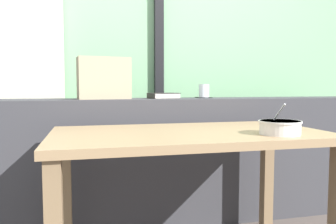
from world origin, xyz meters
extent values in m
cube|color=#7AAD7F|center=(0.00, 1.11, 1.40)|extent=(4.80, 0.08, 2.80)
cube|color=beige|center=(-0.99, 1.01, 1.25)|extent=(0.56, 0.06, 2.50)
cube|color=black|center=(0.01, 1.04, 1.30)|extent=(0.07, 0.05, 2.60)
cube|color=#38383D|center=(0.00, 0.55, 0.41)|extent=(2.80, 0.36, 0.82)
cube|color=#826849|center=(-0.67, 0.21, 0.33)|extent=(0.06, 0.06, 0.65)
cube|color=#826849|center=(0.50, 0.21, 0.33)|extent=(0.06, 0.06, 0.65)
cube|color=#997A56|center=(-0.09, -0.09, 0.67)|extent=(1.27, 0.69, 0.03)
cube|color=black|center=(0.23, 0.60, 0.82)|extent=(0.10, 0.10, 0.00)
cylinder|color=white|center=(0.23, 0.60, 0.87)|extent=(0.07, 0.07, 0.09)
cylinder|color=#BC3D51|center=(0.23, 0.60, 0.85)|extent=(0.06, 0.06, 0.05)
cube|color=black|center=(-0.06, 0.56, 0.82)|extent=(0.20, 0.18, 0.00)
cube|color=silver|center=(-0.06, 0.56, 0.84)|extent=(0.19, 0.17, 0.03)
cube|color=black|center=(-0.06, 0.56, 0.85)|extent=(0.20, 0.18, 0.00)
cube|color=black|center=(-0.15, 0.55, 0.84)|extent=(0.03, 0.15, 0.04)
cube|color=tan|center=(-0.45, 0.55, 0.95)|extent=(0.34, 0.18, 0.26)
cylinder|color=silver|center=(0.27, -0.28, 0.72)|extent=(0.18, 0.18, 0.06)
cylinder|color=silver|center=(0.27, -0.28, 0.74)|extent=(0.18, 0.18, 0.01)
cylinder|color=tan|center=(0.27, -0.28, 0.71)|extent=(0.15, 0.15, 0.04)
cylinder|color=silver|center=(0.27, -0.25, 0.76)|extent=(0.02, 0.12, 0.13)
ellipsoid|color=silver|center=(0.27, -0.23, 0.72)|extent=(0.03, 0.05, 0.01)
camera|label=1|loc=(-0.55, -1.57, 0.89)|focal=35.45mm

